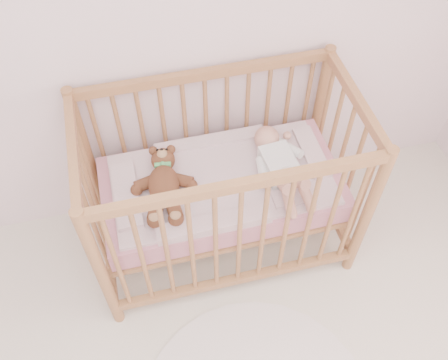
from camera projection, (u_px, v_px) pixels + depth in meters
name	position (u px, v px, depth m)	size (l,w,h in m)	color
wall_back	(111.00, 8.00, 2.09)	(4.00, 0.02, 2.70)	white
crib	(222.00, 187.00, 2.57)	(1.36, 0.76, 1.00)	#B4734C
mattress	(222.00, 189.00, 2.59)	(1.22, 0.62, 0.13)	#C77C92
blanket	(222.00, 180.00, 2.53)	(1.10, 0.58, 0.06)	#CF8F9A
baby	(279.00, 163.00, 2.50)	(0.28, 0.59, 0.14)	white
teddy_bear	(164.00, 184.00, 2.40)	(0.34, 0.48, 0.13)	brown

